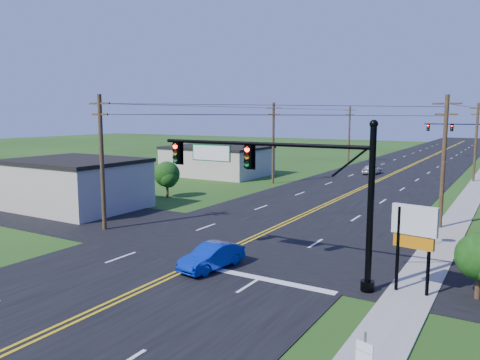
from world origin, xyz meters
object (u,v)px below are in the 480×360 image
Objects in this scene: blue_car at (212,257)px; stop_sign at (432,220)px; signal_mast_main at (277,177)px; signal_mast_far at (457,132)px.

blue_car is 13.29m from stop_sign.
signal_mast_main is 5.13× the size of stop_sign.
signal_mast_far is at bearing 107.41° from stop_sign.
blue_car is 1.71× the size of stop_sign.
signal_mast_main reaches higher than blue_car.
signal_mast_main reaches higher than stop_sign.
stop_sign reaches higher than blue_car.
stop_sign is (8.73, 9.98, 0.97)m from blue_car.
stop_sign is (5.64, 8.98, -3.16)m from signal_mast_main.
signal_mast_far is at bearing 89.92° from signal_mast_main.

